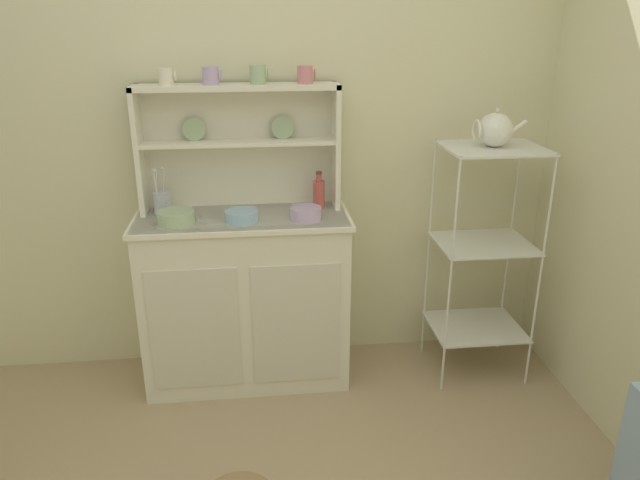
% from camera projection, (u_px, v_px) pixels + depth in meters
% --- Properties ---
extents(wall_back, '(3.84, 0.05, 2.50)m').
position_uv_depth(wall_back, '(241.00, 131.00, 2.98)').
color(wall_back, beige).
rests_on(wall_back, ground).
extents(hutch_cabinet, '(1.04, 0.45, 0.89)m').
position_uv_depth(hutch_cabinet, '(246.00, 297.00, 3.02)').
color(hutch_cabinet, silver).
rests_on(hutch_cabinet, ground).
extents(hutch_shelf_unit, '(0.97, 0.18, 0.61)m').
position_uv_depth(hutch_shelf_unit, '(239.00, 136.00, 2.89)').
color(hutch_shelf_unit, silver).
rests_on(hutch_shelf_unit, hutch_cabinet).
extents(bakers_rack, '(0.47, 0.39, 1.21)m').
position_uv_depth(bakers_rack, '(484.00, 240.00, 2.99)').
color(bakers_rack, silver).
rests_on(bakers_rack, ground).
extents(cup_cream_0, '(0.08, 0.07, 0.08)m').
position_uv_depth(cup_cream_0, '(166.00, 77.00, 2.72)').
color(cup_cream_0, silver).
rests_on(cup_cream_0, hutch_shelf_unit).
extents(cup_lilac_1, '(0.09, 0.08, 0.08)m').
position_uv_depth(cup_lilac_1, '(211.00, 76.00, 2.74)').
color(cup_lilac_1, '#B79ECC').
rests_on(cup_lilac_1, hutch_shelf_unit).
extents(cup_sage_2, '(0.09, 0.08, 0.09)m').
position_uv_depth(cup_sage_2, '(258.00, 74.00, 2.76)').
color(cup_sage_2, '#9EB78E').
rests_on(cup_sage_2, hutch_shelf_unit).
extents(cup_rose_3, '(0.09, 0.07, 0.08)m').
position_uv_depth(cup_rose_3, '(305.00, 75.00, 2.79)').
color(cup_rose_3, '#D17A84').
rests_on(cup_rose_3, hutch_shelf_unit).
extents(bowl_mixing_large, '(0.17, 0.17, 0.06)m').
position_uv_depth(bowl_mixing_large, '(176.00, 217.00, 2.76)').
color(bowl_mixing_large, '#9EB78E').
rests_on(bowl_mixing_large, hutch_cabinet).
extents(bowl_floral_medium, '(0.15, 0.15, 0.05)m').
position_uv_depth(bowl_floral_medium, '(242.00, 216.00, 2.79)').
color(bowl_floral_medium, '#8EB2D1').
rests_on(bowl_floral_medium, hutch_cabinet).
extents(bowl_cream_small, '(0.15, 0.15, 0.06)m').
position_uv_depth(bowl_cream_small, '(306.00, 213.00, 2.82)').
color(bowl_cream_small, '#B79ECC').
rests_on(bowl_cream_small, hutch_cabinet).
extents(jam_bottle, '(0.06, 0.06, 0.19)m').
position_uv_depth(jam_bottle, '(319.00, 193.00, 2.96)').
color(jam_bottle, '#B74C47').
rests_on(jam_bottle, hutch_cabinet).
extents(utensil_jar, '(0.08, 0.08, 0.23)m').
position_uv_depth(utensil_jar, '(162.00, 202.00, 2.88)').
color(utensil_jar, '#B2B7C6').
rests_on(utensil_jar, hutch_cabinet).
extents(porcelain_teapot, '(0.25, 0.16, 0.18)m').
position_uv_depth(porcelain_teapot, '(495.00, 130.00, 2.79)').
color(porcelain_teapot, white).
rests_on(porcelain_teapot, bakers_rack).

